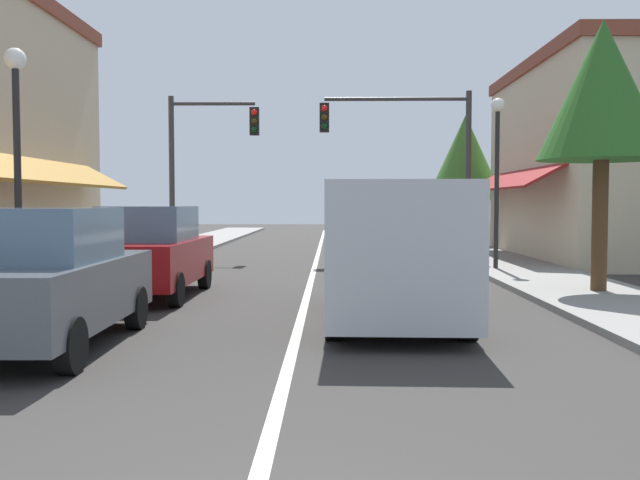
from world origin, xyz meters
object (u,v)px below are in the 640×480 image
Objects in this scene: parked_car_second_left at (151,252)px; street_lamp_left_near at (17,133)px; traffic_signal_left_corner at (201,151)px; street_lamp_right_mid at (497,155)px; parked_car_nearest_left at (44,279)px; tree_right_far at (465,158)px; van_in_lane at (394,247)px; traffic_signal_mast_arm at (415,145)px; tree_right_near at (602,92)px.

parked_car_second_left is 0.92× the size of street_lamp_left_near.
street_lamp_right_mid is (8.62, -4.62, -0.43)m from traffic_signal_left_corner.
street_lamp_left_near is at bearing -95.43° from traffic_signal_left_corner.
parked_car_nearest_left is 0.75× the size of tree_right_far.
parked_car_nearest_left is at bearing -61.65° from street_lamp_left_near.
parked_car_second_left is (0.09, 4.88, 0.00)m from parked_car_nearest_left.
traffic_signal_mast_arm is (1.66, 11.40, 2.51)m from van_in_lane.
street_lamp_right_mid is (7.94, 9.87, 2.22)m from parked_car_nearest_left.
traffic_signal_mast_arm reaches higher than van_in_lane.
street_lamp_left_near is 0.83× the size of tree_right_near.
street_lamp_left_near is (-1.07, -11.24, -0.50)m from traffic_signal_left_corner.
street_lamp_left_near is at bearing -121.89° from tree_right_far.
parked_car_nearest_left is 0.77× the size of traffic_signal_left_corner.
tree_right_far is at bearing 88.80° from tree_right_near.
parked_car_nearest_left is at bearing -152.47° from van_in_lane.
van_in_lane is at bearing -103.88° from tree_right_far.
parked_car_nearest_left is at bearing -150.05° from tree_right_near.
parked_car_nearest_left is 0.90× the size of street_lamp_right_mid.
parked_car_second_left is 3.27m from street_lamp_left_near.
tree_right_near is at bearing 35.72° from van_in_lane.
tree_right_far reaches higher than traffic_signal_left_corner.
street_lamp_right_mid is 0.83× the size of tree_right_far.
tree_right_near is at bearing 28.98° from parked_car_nearest_left.
tree_right_far is (9.16, 20.79, 2.84)m from parked_car_nearest_left.
tree_right_near reaches higher than van_in_lane.
street_lamp_right_mid is at bearing -96.39° from tree_right_far.
parked_car_nearest_left is 15.23m from traffic_signal_mast_arm.
traffic_signal_mast_arm is 1.00× the size of traffic_signal_left_corner.
tree_right_near is 15.70m from tree_right_far.
parked_car_nearest_left is 4.88m from parked_car_second_left.
traffic_signal_mast_arm is at bearing 55.23° from parked_car_second_left.
tree_right_near reaches higher than street_lamp_right_mid.
traffic_signal_mast_arm reaches higher than street_lamp_left_near.
parked_car_nearest_left is 0.93× the size of street_lamp_left_near.
street_lamp_right_mid is (7.85, 5.00, 2.22)m from parked_car_second_left.
parked_car_second_left is at bearing -119.70° from tree_right_far.
traffic_signal_mast_arm is 1.20× the size of street_lamp_left_near.
parked_car_second_left is 0.75× the size of tree_right_far.
tree_right_near reaches higher than traffic_signal_left_corner.
van_in_lane is at bearing -66.82° from traffic_signal_left_corner.
street_lamp_left_near is 0.97× the size of street_lamp_right_mid.
traffic_signal_mast_arm is at bearing 64.42° from parked_car_nearest_left.
street_lamp_left_near is at bearing -145.64° from street_lamp_right_mid.
traffic_signal_left_corner is 0.97× the size of tree_right_far.
van_in_lane is 0.98× the size of traffic_signal_mast_arm.
parked_car_second_left is 0.79× the size of van_in_lane.
traffic_signal_left_corner reaches higher than van_in_lane.
traffic_signal_left_corner is 11.30m from street_lamp_left_near.
parked_car_nearest_left is 0.79× the size of van_in_lane.
van_in_lane is 13.57m from traffic_signal_left_corner.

